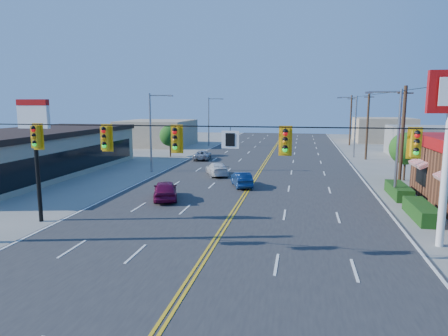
% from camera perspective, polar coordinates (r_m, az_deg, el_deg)
% --- Properties ---
extents(ground, '(160.00, 160.00, 0.00)m').
position_cam_1_polar(ground, '(18.41, -2.92, -13.01)').
color(ground, gray).
rests_on(ground, ground).
extents(road, '(20.00, 120.00, 0.06)m').
position_cam_1_polar(road, '(37.42, 4.47, -1.54)').
color(road, '#2D2D30').
rests_on(road, ground).
extents(signal_span, '(24.32, 0.34, 9.00)m').
position_cam_1_polar(signal_span, '(17.21, -3.43, 2.27)').
color(signal_span, '#47301E').
rests_on(signal_span, ground).
extents(strip_mall, '(10.40, 26.40, 4.40)m').
position_cam_1_polar(strip_mall, '(43.58, -25.96, 2.03)').
color(strip_mall, tan).
rests_on(strip_mall, ground).
extents(pizza_hut_sign, '(1.90, 0.30, 6.85)m').
position_cam_1_polar(pizza_hut_sign, '(25.59, -25.40, 4.32)').
color(pizza_hut_sign, black).
rests_on(pizza_hut_sign, ground).
extents(streetlight_se, '(2.55, 0.25, 8.00)m').
position_cam_1_polar(streetlight_se, '(31.35, 23.28, 3.95)').
color(streetlight_se, gray).
rests_on(streetlight_se, ground).
extents(streetlight_ne, '(2.55, 0.25, 8.00)m').
position_cam_1_polar(streetlight_ne, '(55.00, 18.06, 6.15)').
color(streetlight_ne, gray).
rests_on(streetlight_ne, ground).
extents(streetlight_sw, '(2.55, 0.25, 8.00)m').
position_cam_1_polar(streetlight_sw, '(41.41, -10.20, 5.63)').
color(streetlight_sw, gray).
rests_on(streetlight_sw, ground).
extents(streetlight_nw, '(2.55, 0.25, 8.00)m').
position_cam_1_polar(streetlight_nw, '(66.30, -2.03, 7.02)').
color(streetlight_nw, gray).
rests_on(streetlight_nw, ground).
extents(utility_pole_near, '(0.28, 0.28, 8.40)m').
position_cam_1_polar(utility_pole_near, '(35.57, 24.12, 3.92)').
color(utility_pole_near, '#47301E').
rests_on(utility_pole_near, ground).
extents(utility_pole_mid, '(0.28, 0.28, 8.40)m').
position_cam_1_polar(utility_pole_mid, '(53.23, 19.81, 5.64)').
color(utility_pole_mid, '#47301E').
rests_on(utility_pole_mid, ground).
extents(utility_pole_far, '(0.28, 0.28, 8.40)m').
position_cam_1_polar(utility_pole_far, '(71.06, 17.64, 6.49)').
color(utility_pole_far, '#47301E').
rests_on(utility_pole_far, ground).
extents(tree_kfc_rear, '(2.94, 2.94, 4.41)m').
position_cam_1_polar(tree_kfc_rear, '(39.86, 24.55, 2.53)').
color(tree_kfc_rear, '#47301E').
rests_on(tree_kfc_rear, ground).
extents(tree_west, '(2.80, 2.80, 4.20)m').
position_cam_1_polar(tree_west, '(53.54, -7.72, 4.60)').
color(tree_west, '#47301E').
rests_on(tree_west, ground).
extents(bld_east_mid, '(12.00, 10.00, 4.00)m').
position_cam_1_polar(bld_east_mid, '(59.50, 28.49, 3.26)').
color(bld_east_mid, gray).
rests_on(bld_east_mid, ground).
extents(bld_west_far, '(11.00, 12.00, 4.20)m').
position_cam_1_polar(bld_west_far, '(69.09, -9.50, 4.98)').
color(bld_west_far, tan).
rests_on(bld_west_far, ground).
extents(bld_east_far, '(10.00, 10.00, 4.40)m').
position_cam_1_polar(bld_east_far, '(80.08, 21.78, 5.08)').
color(bld_east_far, tan).
rests_on(bld_east_far, ground).
extents(car_magenta, '(2.91, 4.44, 1.41)m').
position_cam_1_polar(car_magenta, '(29.37, -8.38, -3.23)').
color(car_magenta, maroon).
rests_on(car_magenta, ground).
extents(car_blue, '(2.46, 3.96, 1.23)m').
position_cam_1_polar(car_blue, '(33.62, 2.53, -1.72)').
color(car_blue, navy).
rests_on(car_blue, ground).
extents(car_white, '(3.23, 4.61, 1.24)m').
position_cam_1_polar(car_white, '(38.93, -1.02, -0.22)').
color(car_white, silver).
rests_on(car_white, ground).
extents(car_silver, '(2.36, 4.33, 1.15)m').
position_cam_1_polar(car_silver, '(50.02, -3.10, 1.80)').
color(car_silver, '#B7B6BB').
rests_on(car_silver, ground).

